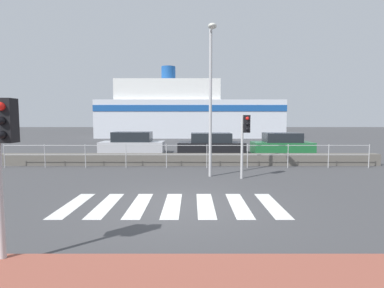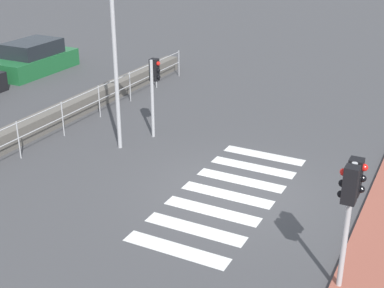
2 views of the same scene
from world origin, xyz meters
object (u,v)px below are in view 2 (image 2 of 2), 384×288
at_px(traffic_light_far, 154,80).
at_px(streetlamp, 120,27).
at_px(traffic_light_near, 351,192).
at_px(parked_car_green, 34,59).

relative_size(traffic_light_far, streetlamp, 0.42).
relative_size(traffic_light_near, streetlamp, 0.45).
xyz_separation_m(traffic_light_near, parked_car_green, (9.14, 15.68, -1.49)).
bearing_deg(streetlamp, parked_car_green, 57.50).
distance_m(traffic_light_far, parked_car_green, 9.68).
bearing_deg(traffic_light_near, parked_car_green, 59.78).
relative_size(traffic_light_near, traffic_light_far, 1.06).
xyz_separation_m(traffic_light_far, parked_car_green, (4.06, 8.70, -1.23)).
bearing_deg(streetlamp, traffic_light_far, -10.32).
distance_m(traffic_light_near, parked_car_green, 18.21).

